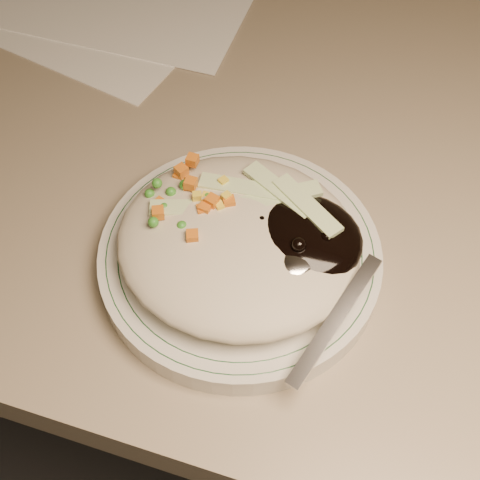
% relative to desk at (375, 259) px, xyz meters
% --- Properties ---
extents(desk, '(1.40, 0.70, 0.74)m').
position_rel_desk_xyz_m(desk, '(0.00, 0.00, 0.00)').
color(desk, gray).
rests_on(desk, ground).
extents(plate, '(0.23, 0.23, 0.02)m').
position_rel_desk_xyz_m(plate, '(-0.11, -0.18, 0.21)').
color(plate, silver).
rests_on(plate, desk).
extents(plate_rim, '(0.22, 0.22, 0.00)m').
position_rel_desk_xyz_m(plate_rim, '(-0.11, -0.18, 0.22)').
color(plate_rim, '#144723').
rests_on(plate_rim, plate).
extents(meal, '(0.21, 0.19, 0.05)m').
position_rel_desk_xyz_m(meal, '(-0.11, -0.18, 0.24)').
color(meal, '#BBB198').
rests_on(meal, plate).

